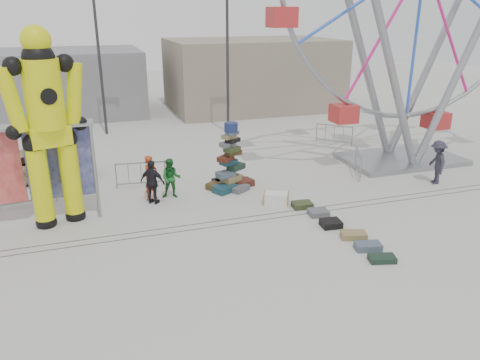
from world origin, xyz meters
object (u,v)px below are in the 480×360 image
object	(u,v)px
lamp_post_right	(229,56)
lamp_post_left	(101,57)
barricade_dummy_c	(141,174)
steamer_trunk	(276,199)
barricade_wheel_front	(358,163)
pedestrian_red	(151,178)
suitcase_tower	(230,170)
banner_scaffold	(21,151)
barricade_dummy_a	(27,192)
crash_test_dummy	(47,122)
barricade_dummy_b	(62,181)
pedestrian_black	(153,182)
pedestrian_grey	(437,162)
parked_suv	(38,165)
barricade_wheel_back	(334,134)
pedestrian_green	(171,178)

from	to	relation	value
lamp_post_right	lamp_post_left	bearing A→B (deg)	164.05
barricade_dummy_c	steamer_trunk	bearing A→B (deg)	-30.13
barricade_wheel_front	pedestrian_red	size ratio (longest dim) A/B	1.13
suitcase_tower	banner_scaffold	xyz separation A→B (m)	(-7.56, -1.04, 1.80)
barricade_dummy_c	barricade_dummy_a	bearing A→B (deg)	-164.52
crash_test_dummy	pedestrian_red	size ratio (longest dim) A/B	3.83
banner_scaffold	barricade_wheel_front	distance (m)	13.65
barricade_dummy_b	pedestrian_black	size ratio (longest dim) A/B	1.16
pedestrian_grey	parked_suv	bearing A→B (deg)	-90.93
barricade_wheel_front	barricade_dummy_c	bearing A→B (deg)	106.31
suitcase_tower	lamp_post_left	bearing A→B (deg)	86.93
lamp_post_right	pedestrian_black	distance (m)	11.95
steamer_trunk	barricade_dummy_a	bearing A→B (deg)	-170.89
barricade_dummy_a	pedestrian_red	size ratio (longest dim) A/B	1.13
pedestrian_black	pedestrian_red	bearing A→B (deg)	-53.15
barricade_dummy_a	pedestrian_red	distance (m)	4.62
crash_test_dummy	pedestrian_red	bearing A→B (deg)	0.86
steamer_trunk	barricade_dummy_c	xyz separation A→B (m)	(-4.64, 3.48, 0.33)
pedestrian_black	pedestrian_grey	xyz separation A→B (m)	(11.75, -1.52, 0.07)
lamp_post_left	barricade_dummy_c	distance (m)	10.51
barricade_dummy_a	barricade_wheel_back	distance (m)	15.76
pedestrian_grey	pedestrian_green	bearing A→B (deg)	-81.03
barricade_dummy_c	parked_suv	xyz separation A→B (m)	(-4.11, 2.31, 0.10)
banner_scaffold	barricade_wheel_back	size ratio (longest dim) A/B	2.37
barricade_wheel_front	pedestrian_green	distance (m)	8.43
barricade_dummy_b	pedestrian_red	size ratio (longest dim) A/B	1.13
lamp_post_left	barricade_dummy_a	bearing A→B (deg)	-108.89
suitcase_tower	parked_suv	world-z (taller)	suitcase_tower
crash_test_dummy	pedestrian_black	world-z (taller)	crash_test_dummy
lamp_post_left	pedestrian_green	distance (m)	11.99
lamp_post_left	banner_scaffold	xyz separation A→B (m)	(-3.29, -12.00, -1.91)
crash_test_dummy	pedestrian_red	distance (m)	4.42
barricade_wheel_front	pedestrian_black	distance (m)	9.22
lamp_post_right	steamer_trunk	world-z (taller)	lamp_post_right
barricade_dummy_b	pedestrian_black	world-z (taller)	pedestrian_black
pedestrian_grey	banner_scaffold	bearing A→B (deg)	-75.37
barricade_dummy_b	pedestrian_grey	size ratio (longest dim) A/B	1.07
pedestrian_black	barricade_wheel_front	bearing A→B (deg)	-139.89
banner_scaffold	barricade_dummy_c	size ratio (longest dim) A/B	2.37
crash_test_dummy	parked_suv	distance (m)	5.84
banner_scaffold	parked_suv	bearing A→B (deg)	90.64
barricade_dummy_b	barricade_dummy_c	bearing A→B (deg)	-23.27
parked_suv	pedestrian_black	bearing A→B (deg)	-132.98
suitcase_tower	pedestrian_red	world-z (taller)	suitcase_tower
steamer_trunk	parked_suv	distance (m)	10.50
pedestrian_red	lamp_post_left	bearing A→B (deg)	55.68
banner_scaffold	pedestrian_red	xyz separation A→B (m)	(4.28, 0.80, -1.69)
barricade_dummy_b	pedestrian_grey	bearing A→B (deg)	-34.48
banner_scaffold	parked_suv	xyz separation A→B (m)	(-0.05, 4.60, -1.92)
barricade_dummy_b	crash_test_dummy	bearing A→B (deg)	-111.30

